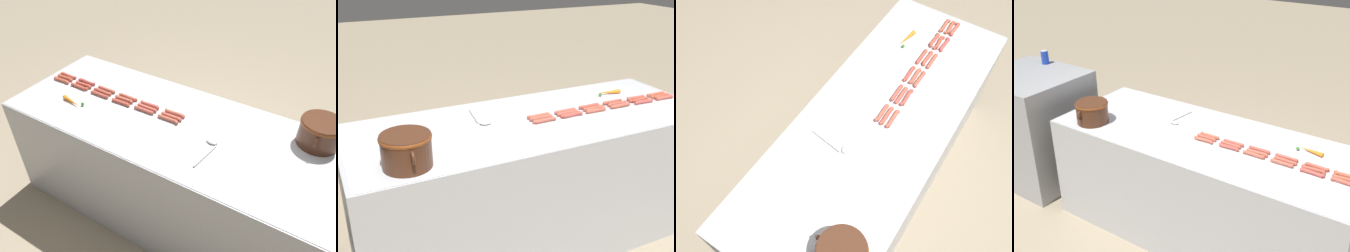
# 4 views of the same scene
# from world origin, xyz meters

# --- Properties ---
(ground_plane) EXTENTS (20.00, 20.00, 0.00)m
(ground_plane) POSITION_xyz_m (0.00, 0.00, 0.00)
(ground_plane) COLOR gray
(griddle_counter) EXTENTS (0.86, 2.24, 0.84)m
(griddle_counter) POSITION_xyz_m (0.00, 0.00, 0.42)
(griddle_counter) COLOR #ADAFB5
(griddle_counter) RESTS_ON ground_plane
(hot_dog_0) EXTENTS (0.03, 0.15, 0.02)m
(hot_dog_0) POSITION_xyz_m (-0.07, -0.98, 0.85)
(hot_dog_0) COLOR #BA503F
(hot_dog_0) RESTS_ON griddle_counter
(hot_dog_1) EXTENTS (0.03, 0.15, 0.02)m
(hot_dog_1) POSITION_xyz_m (-0.08, -0.79, 0.85)
(hot_dog_1) COLOR #B04841
(hot_dog_1) RESTS_ON griddle_counter
(hot_dog_2) EXTENTS (0.03, 0.15, 0.02)m
(hot_dog_2) POSITION_xyz_m (-0.07, -0.60, 0.85)
(hot_dog_2) COLOR #AC523F
(hot_dog_2) RESTS_ON griddle_counter
(hot_dog_3) EXTENTS (0.03, 0.15, 0.02)m
(hot_dog_3) POSITION_xyz_m (-0.07, -0.41, 0.85)
(hot_dog_3) COLOR #B4523F
(hot_dog_3) RESTS_ON griddle_counter
(hot_dog_4) EXTENTS (0.03, 0.15, 0.02)m
(hot_dog_4) POSITION_xyz_m (-0.07, -0.23, 0.85)
(hot_dog_4) COLOR #AE483F
(hot_dog_4) RESTS_ON griddle_counter
(hot_dog_5) EXTENTS (0.03, 0.15, 0.02)m
(hot_dog_5) POSITION_xyz_m (-0.08, -0.03, 0.85)
(hot_dog_5) COLOR #B05442
(hot_dog_5) RESTS_ON griddle_counter
(hot_dog_6) EXTENTS (0.03, 0.15, 0.02)m
(hot_dog_6) POSITION_xyz_m (-0.04, -0.98, 0.85)
(hot_dog_6) COLOR #B55038
(hot_dog_6) RESTS_ON griddle_counter
(hot_dog_7) EXTENTS (0.03, 0.15, 0.02)m
(hot_dog_7) POSITION_xyz_m (-0.03, -0.79, 0.85)
(hot_dog_7) COLOR #B24A38
(hot_dog_7) RESTS_ON griddle_counter
(hot_dog_8) EXTENTS (0.03, 0.15, 0.02)m
(hot_dog_8) POSITION_xyz_m (-0.03, -0.61, 0.85)
(hot_dog_8) COLOR #B34F3D
(hot_dog_8) RESTS_ON griddle_counter
(hot_dog_9) EXTENTS (0.03, 0.15, 0.02)m
(hot_dog_9) POSITION_xyz_m (-0.04, -0.41, 0.85)
(hot_dog_9) COLOR #AF533E
(hot_dog_9) RESTS_ON griddle_counter
(hot_dog_10) EXTENTS (0.03, 0.15, 0.02)m
(hot_dog_10) POSITION_xyz_m (-0.03, -0.22, 0.85)
(hot_dog_10) COLOR #B15040
(hot_dog_10) RESTS_ON griddle_counter
(hot_dog_11) EXTENTS (0.03, 0.15, 0.02)m
(hot_dog_11) POSITION_xyz_m (-0.03, -0.03, 0.85)
(hot_dog_11) COLOR #B5513E
(hot_dog_11) RESTS_ON griddle_counter
(hot_dog_12) EXTENTS (0.03, 0.15, 0.02)m
(hot_dog_12) POSITION_xyz_m (0.01, -0.97, 0.85)
(hot_dog_12) COLOR #B7523B
(hot_dog_12) RESTS_ON griddle_counter
(hot_dog_13) EXTENTS (0.03, 0.15, 0.02)m
(hot_dog_13) POSITION_xyz_m (0.01, -0.79, 0.85)
(hot_dog_13) COLOR #B34A39
(hot_dog_13) RESTS_ON griddle_counter
(hot_dog_14) EXTENTS (0.03, 0.15, 0.02)m
(hot_dog_14) POSITION_xyz_m (0.01, -0.60, 0.85)
(hot_dog_14) COLOR #AA493A
(hot_dog_14) RESTS_ON griddle_counter
(hot_dog_15) EXTENTS (0.03, 0.15, 0.02)m
(hot_dog_15) POSITION_xyz_m (0.01, -0.41, 0.85)
(hot_dog_15) COLOR #B3483A
(hot_dog_15) RESTS_ON griddle_counter
(hot_dog_16) EXTENTS (0.03, 0.15, 0.02)m
(hot_dog_16) POSITION_xyz_m (0.00, -0.22, 0.85)
(hot_dog_16) COLOR #AF4E40
(hot_dog_16) RESTS_ON griddle_counter
(hot_dog_17) EXTENTS (0.03, 0.15, 0.02)m
(hot_dog_17) POSITION_xyz_m (0.00, -0.04, 0.85)
(hot_dog_17) COLOR #AD533E
(hot_dog_17) RESTS_ON griddle_counter
(bean_pot) EXTENTS (0.30, 0.25, 0.16)m
(bean_pot) POSITION_xyz_m (-0.27, 0.82, 0.93)
(bean_pot) COLOR #472616
(bean_pot) RESTS_ON griddle_counter
(serving_spoon) EXTENTS (0.27, 0.08, 0.02)m
(serving_spoon) POSITION_xyz_m (0.09, 0.30, 0.85)
(serving_spoon) COLOR #B7B7BC
(serving_spoon) RESTS_ON griddle_counter
(carrot) EXTENTS (0.06, 0.18, 0.03)m
(carrot) POSITION_xyz_m (0.18, -0.70, 0.86)
(carrot) COLOR orange
(carrot) RESTS_ON griddle_counter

